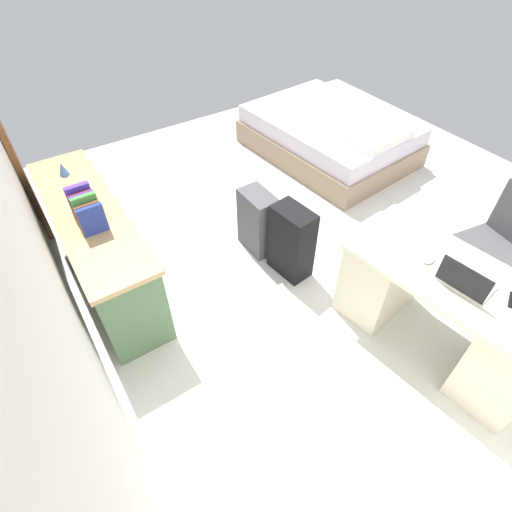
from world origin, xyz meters
The scene contains 12 objects.
ground_plane centered at (0.00, 0.00, 0.00)m, with size 5.89×5.89×0.00m, color silver.
wall_back centered at (0.00, 2.14, 1.35)m, with size 4.89×0.10×2.71m, color silver.
desk centered at (-1.31, -0.04, 0.38)m, with size 1.52×0.85×0.72m.
office_chair centered at (-1.18, -0.81, 0.42)m, with size 0.53×0.53×0.94m.
credenza centered at (0.63, 1.76, 0.38)m, with size 1.80×0.48×0.76m.
bed centered at (1.20, -1.21, 0.24)m, with size 2.01×1.56×0.58m.
suitcase_black centered at (-0.14, 0.38, 0.33)m, with size 0.36×0.22×0.66m, color black.
suitcase_spare_grey centered at (0.27, 0.45, 0.30)m, with size 0.36×0.22×0.60m, color #4C4C51.
laptop centered at (-1.38, 0.02, 0.77)m, with size 0.34×0.26×0.21m.
computer_mouse centered at (-1.11, 0.01, 0.74)m, with size 0.06×0.10×0.03m, color white.
book_row centered at (0.49, 1.76, 0.87)m, with size 0.36×0.17×0.24m.
figurine_small centered at (1.19, 1.76, 0.82)m, with size 0.08×0.08×0.11m, color #4C7FBF.
Camera 1 is at (-2.03, 1.99, 2.61)m, focal length 27.99 mm.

